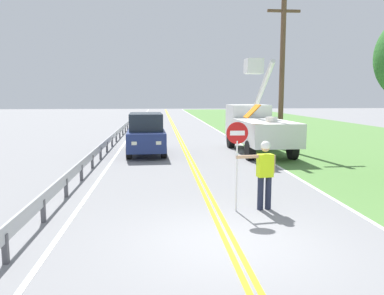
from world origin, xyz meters
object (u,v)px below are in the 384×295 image
Objects in this scene: utility_pole_near at (282,73)px; stop_sign_paddle at (237,146)px; flagger_worker at (265,171)px; utility_bucket_truck at (257,126)px; oncoming_suv_nearest at (146,134)px.

stop_sign_paddle is at bearing -112.86° from utility_pole_near.
utility_pole_near is at bearing 70.31° from flagger_worker.
utility_bucket_truck is at bearing 76.67° from flagger_worker.
utility_pole_near is (4.03, 11.27, 3.19)m from flagger_worker.
utility_pole_near is (1.60, 0.98, 2.84)m from utility_bucket_truck.
stop_sign_paddle is 0.50× the size of oncoming_suv_nearest.
utility_pole_near is at bearing 31.57° from utility_bucket_truck.
stop_sign_paddle is at bearing -75.36° from oncoming_suv_nearest.
stop_sign_paddle is 0.34× the size of utility_bucket_truck.
utility_bucket_truck reaches higher than stop_sign_paddle.
oncoming_suv_nearest is at bearing 104.64° from stop_sign_paddle.
flagger_worker is 0.78× the size of stop_sign_paddle.
utility_bucket_truck reaches higher than flagger_worker.
utility_pole_near reaches higher than oncoming_suv_nearest.
oncoming_suv_nearest is at bearing -170.26° from utility_pole_near.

